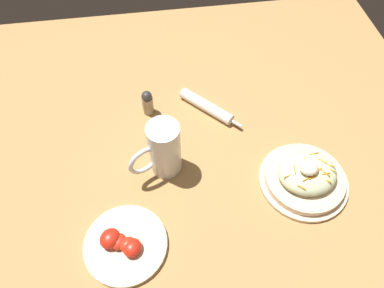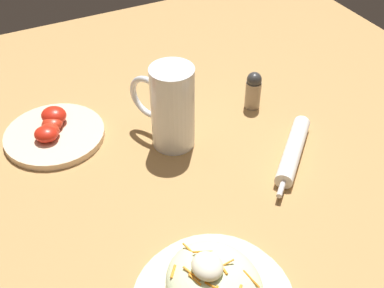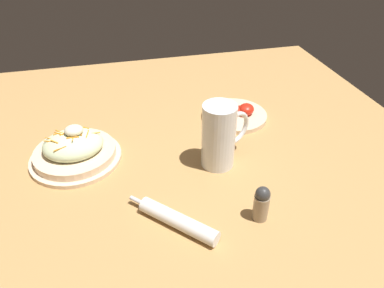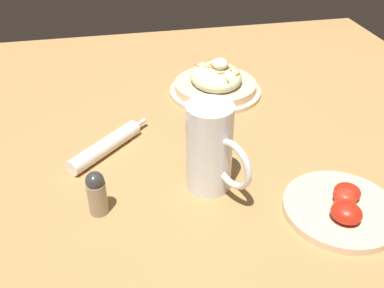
% 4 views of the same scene
% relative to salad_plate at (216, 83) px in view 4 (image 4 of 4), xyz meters
% --- Properties ---
extents(ground_plane, '(1.43, 1.43, 0.00)m').
position_rel_salad_plate_xyz_m(ground_plane, '(0.24, -0.09, -0.03)').
color(ground_plane, '#B2844C').
extents(salad_plate, '(0.23, 0.23, 0.10)m').
position_rel_salad_plate_xyz_m(salad_plate, '(0.00, 0.00, 0.00)').
color(salad_plate, beige).
rests_on(salad_plate, ground_plane).
extents(beer_mug, '(0.14, 0.09, 0.17)m').
position_rel_salad_plate_xyz_m(beer_mug, '(0.35, -0.10, 0.04)').
color(beer_mug, white).
rests_on(beer_mug, ground_plane).
extents(napkin_roll, '(0.17, 0.17, 0.03)m').
position_rel_salad_plate_xyz_m(napkin_roll, '(0.21, -0.28, -0.01)').
color(napkin_roll, white).
rests_on(napkin_roll, ground_plane).
extents(tomato_plate, '(0.20, 0.20, 0.05)m').
position_rel_salad_plate_xyz_m(tomato_plate, '(0.47, 0.10, -0.02)').
color(tomato_plate, beige).
rests_on(tomato_plate, ground_plane).
extents(salt_shaker, '(0.03, 0.03, 0.08)m').
position_rel_salad_plate_xyz_m(salt_shaker, '(0.38, -0.30, 0.01)').
color(salt_shaker, gray).
rests_on(salt_shaker, ground_plane).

